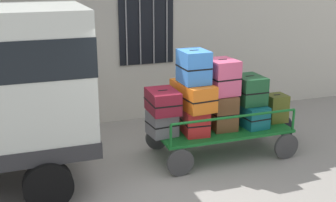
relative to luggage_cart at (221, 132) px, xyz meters
The scene contains 15 objects.
ground_plane 1.25m from the luggage_cart, 162.27° to the right, with size 40.00×40.00×0.00m, color gray.
building_wall 3.46m from the luggage_cart, 114.05° to the left, with size 12.00×0.38×5.00m.
luggage_cart is the anchor object (origin of this frame).
cart_railing 0.42m from the luggage_cart, 90.00° to the right, with size 2.35×1.10×0.40m.
suitcase_left_bottom 1.15m from the luggage_cart, behind, with size 0.49×0.50×0.42m.
suitcase_left_middle 1.32m from the luggage_cart, behind, with size 0.48×0.66×0.38m.
suitcase_midleft_bottom 0.64m from the luggage_cart, behind, with size 0.47×0.79×0.44m.
suitcase_midleft_middle 0.94m from the luggage_cart, behind, with size 0.57×0.94×0.44m.
suitcase_midleft_top 1.37m from the luggage_cart, behind, with size 0.46×0.56×0.56m.
suitcase_center_bottom 0.41m from the luggage_cart, 90.00° to the right, with size 0.45×0.59×0.63m.
suitcase_center_middle 1.03m from the luggage_cart, 90.00° to the left, with size 0.50×0.60×0.61m.
suitcase_midright_bottom 0.63m from the luggage_cart, ahead, with size 0.47×0.83×0.40m.
suitcase_midright_middle 0.93m from the luggage_cart, ahead, with size 0.47×0.61×0.50m.
suitcase_right_bottom 1.17m from the luggage_cart, ahead, with size 0.37×0.36×0.51m.
backpack 1.60m from the luggage_cart, ahead, with size 0.27×0.22×0.44m.
Camera 1 is at (-2.29, -6.36, 3.30)m, focal length 47.35 mm.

